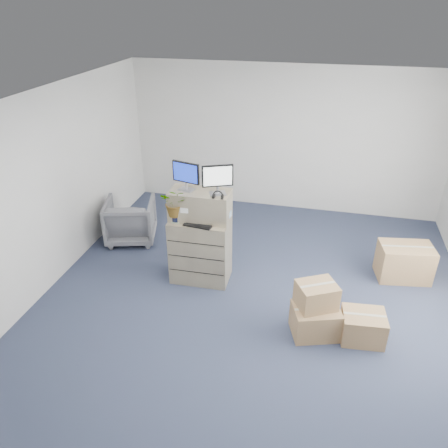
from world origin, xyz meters
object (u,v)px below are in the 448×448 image
at_px(keyboard, 198,225).
at_px(monitor_right, 218,178).
at_px(office_chair, 130,218).
at_px(water_bottle, 207,211).
at_px(monitor_left, 186,175).
at_px(filing_cabinet_lower, 201,250).
at_px(potted_plant, 176,206).

bearing_deg(keyboard, monitor_right, 44.43).
height_order(keyboard, office_chair, keyboard).
bearing_deg(water_bottle, monitor_left, -175.93).
bearing_deg(water_bottle, office_chair, 154.24).
bearing_deg(monitor_right, filing_cabinet_lower, 159.83).
distance_m(filing_cabinet_lower, keyboard, 0.54).
height_order(potted_plant, office_chair, potted_plant).
bearing_deg(keyboard, water_bottle, 82.10).
xyz_separation_m(potted_plant, office_chair, (-1.21, 0.95, -0.83)).
bearing_deg(filing_cabinet_lower, monitor_left, 164.15).
xyz_separation_m(monitor_right, office_chair, (-1.79, 0.83, -1.25)).
xyz_separation_m(keyboard, potted_plant, (-0.34, 0.07, 0.23)).
bearing_deg(monitor_right, potted_plant, 167.56).
bearing_deg(potted_plant, office_chair, 141.88).
height_order(filing_cabinet_lower, monitor_left, monitor_left).
height_order(monitor_right, keyboard, monitor_right).
relative_size(monitor_left, potted_plant, 0.94).
distance_m(monitor_left, office_chair, 1.99).
relative_size(keyboard, office_chair, 0.48).
relative_size(keyboard, potted_plant, 0.92).
distance_m(water_bottle, office_chair, 1.93).
xyz_separation_m(filing_cabinet_lower, office_chair, (-1.53, 0.85, -0.08)).
distance_m(water_bottle, potted_plant, 0.46).
bearing_deg(keyboard, monitor_left, 142.48).
bearing_deg(monitor_left, potted_plant, -113.70).
distance_m(keyboard, office_chair, 1.95).
xyz_separation_m(filing_cabinet_lower, monitor_left, (-0.20, 0.05, 1.16)).
xyz_separation_m(monitor_left, water_bottle, (0.29, 0.02, -0.54)).
height_order(monitor_left, monitor_right, monitor_right).
bearing_deg(monitor_left, keyboard, -30.05).
xyz_separation_m(keyboard, office_chair, (-1.55, 1.02, -0.59)).
height_order(water_bottle, office_chair, water_bottle).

